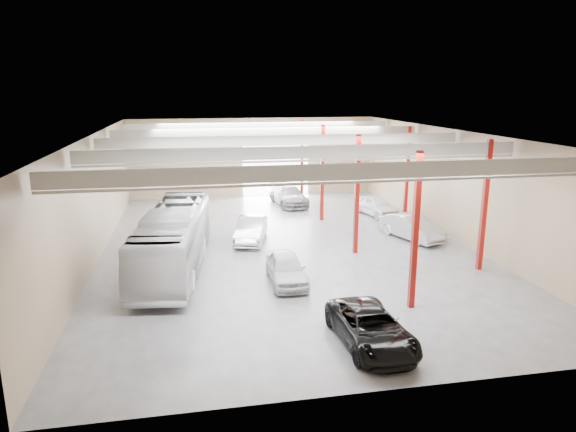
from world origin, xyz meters
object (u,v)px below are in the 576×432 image
object	(u,v)px
car_row_c	(289,195)
car_right_near	(412,227)
car_row_b	(251,230)
black_sedan	(371,328)
car_row_a	(286,268)
coach_bus	(174,239)
car_right_far	(376,206)

from	to	relation	value
car_row_c	car_right_near	xyz separation A→B (m)	(5.92, -11.51, -0.02)
car_row_b	black_sedan	bearing A→B (deg)	-64.63
car_row_c	car_right_near	distance (m)	12.94
car_right_near	car_row_c	bearing A→B (deg)	98.47
car_row_a	car_right_near	bearing A→B (deg)	33.91
car_row_a	car_row_b	distance (m)	7.55
car_row_b	coach_bus	bearing A→B (deg)	-122.46
coach_bus	black_sedan	distance (m)	12.63
black_sedan	car_row_b	bearing A→B (deg)	98.42
coach_bus	car_row_a	size ratio (longest dim) A/B	2.75
car_row_a	car_right_far	world-z (taller)	car_right_far
car_row_b	car_right_far	size ratio (longest dim) A/B	1.07
black_sedan	car_row_c	distance (m)	24.67
coach_bus	car_row_a	distance (m)	6.43
car_right_far	black_sedan	bearing A→B (deg)	-123.79
coach_bus	car_row_a	bearing A→B (deg)	-22.01
car_row_b	car_right_near	distance (m)	10.39
black_sedan	car_row_b	distance (m)	14.77
coach_bus	car_row_a	xyz separation A→B (m)	(5.56, -3.10, -0.93)
car_right_near	car_row_a	bearing A→B (deg)	-165.79
black_sedan	car_row_c	size ratio (longest dim) A/B	0.91
car_right_near	car_row_b	bearing A→B (deg)	153.56
car_row_b	car_row_c	world-z (taller)	car_row_c
coach_bus	car_row_b	distance (m)	6.48
car_row_c	car_right_far	xyz separation A→B (m)	(5.92, -4.89, -0.06)
black_sedan	car_row_a	distance (m)	7.27
car_row_c	car_right_near	world-z (taller)	car_row_c
car_right_near	car_right_far	distance (m)	6.62
car_row_a	car_row_c	size ratio (longest dim) A/B	0.78
car_row_a	car_right_near	distance (m)	11.23
car_right_near	black_sedan	bearing A→B (deg)	-138.41
black_sedan	car_right_near	world-z (taller)	car_right_near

